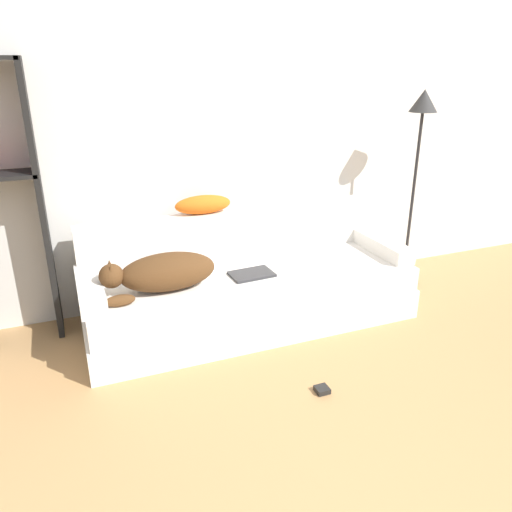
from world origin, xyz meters
TOP-DOWN VIEW (x-y plane):
  - wall_back at (0.00, 2.95)m, footprint 8.16×0.06m
  - couch at (0.05, 2.39)m, footprint 2.27×0.82m
  - couch_backrest at (0.05, 2.73)m, footprint 2.23×0.15m
  - couch_arm_left at (-1.01, 2.38)m, footprint 0.15×0.63m
  - couch_arm_right at (1.11, 2.38)m, footprint 0.15×0.63m
  - dog at (-0.57, 2.32)m, footprint 0.72×0.31m
  - laptop at (0.03, 2.33)m, footprint 0.30×0.21m
  - throw_pillow at (-0.17, 2.75)m, footprint 0.41×0.15m
  - floor_lamp at (1.48, 2.53)m, footprint 0.24×0.24m
  - power_adapter at (0.12, 1.47)m, footprint 0.08×0.08m

SIDE VIEW (x-z plane):
  - power_adapter at x=0.12m, z-range 0.00..0.03m
  - couch at x=0.05m, z-range 0.00..0.38m
  - laptop at x=0.03m, z-range 0.38..0.40m
  - couch_arm_left at x=-1.01m, z-range 0.38..0.49m
  - couch_arm_right at x=1.11m, z-range 0.38..0.49m
  - dog at x=-0.57m, z-range 0.38..0.62m
  - couch_backrest at x=0.05m, z-range 0.38..0.73m
  - throw_pillow at x=-0.17m, z-range 0.73..0.86m
  - floor_lamp at x=1.48m, z-range 0.41..1.96m
  - wall_back at x=0.00m, z-range 0.00..2.70m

